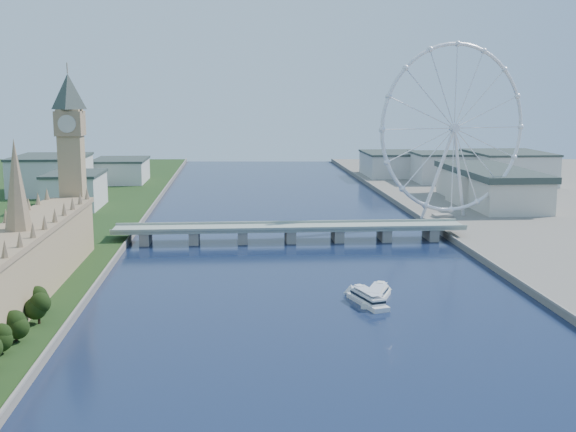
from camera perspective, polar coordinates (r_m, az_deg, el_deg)
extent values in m
cube|color=tan|center=(336.23, -20.32, -3.77)|extent=(24.00, 200.00, 28.00)
cone|color=#937A59|center=(330.18, -20.68, 2.32)|extent=(12.00, 12.00, 40.00)
cube|color=tan|center=(435.28, -16.65, 2.81)|extent=(13.00, 13.00, 80.00)
cube|color=#937A59|center=(432.92, -16.86, 7.02)|extent=(15.00, 15.00, 14.00)
pyramid|color=#2D3833|center=(432.80, -17.04, 10.72)|extent=(20.02, 20.02, 20.00)
cube|color=gray|center=(453.39, 0.18, -0.94)|extent=(220.00, 22.00, 2.00)
cube|color=gray|center=(456.30, -11.17, -1.66)|extent=(6.00, 20.00, 7.50)
cube|color=gray|center=(453.65, -7.40, -1.63)|extent=(6.00, 20.00, 7.50)
cube|color=gray|center=(452.97, -3.61, -1.58)|extent=(6.00, 20.00, 7.50)
cube|color=gray|center=(454.28, 0.18, -1.53)|extent=(6.00, 20.00, 7.50)
cube|color=gray|center=(457.56, 3.92, -1.47)|extent=(6.00, 20.00, 7.50)
cube|color=gray|center=(462.76, 7.60, -1.41)|extent=(6.00, 20.00, 7.50)
cube|color=gray|center=(469.83, 11.19, -1.34)|extent=(6.00, 20.00, 7.50)
torus|color=silver|center=(523.41, 13.00, 6.78)|extent=(113.60, 39.12, 118.60)
cylinder|color=silver|center=(523.41, 13.00, 6.78)|extent=(7.25, 6.61, 6.00)
cube|color=gray|center=(538.67, 12.13, 0.03)|extent=(14.00, 10.00, 2.00)
cube|color=beige|center=(592.72, -16.46, 1.88)|extent=(40.00, 60.00, 26.00)
cube|color=beige|center=(688.47, -18.18, 3.06)|extent=(60.00, 80.00, 32.00)
cube|color=beige|center=(757.25, -13.05, 3.46)|extent=(50.00, 70.00, 22.00)
cube|color=beige|center=(759.26, 12.18, 3.73)|extent=(60.00, 60.00, 28.00)
cube|color=beige|center=(759.68, 16.97, 3.61)|extent=(70.00, 90.00, 30.00)
cube|color=beige|center=(807.29, 8.25, 4.04)|extent=(60.00, 80.00, 24.00)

